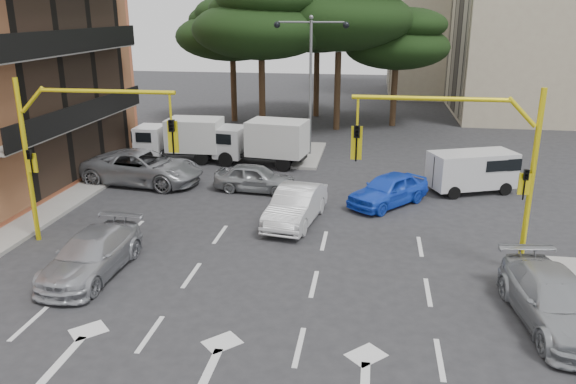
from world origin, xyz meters
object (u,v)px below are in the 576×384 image
at_px(signal_mast_left, 71,140).
at_px(box_truck_a, 180,139).
at_px(street_lamp_center, 311,62).
at_px(car_silver_cross_b, 255,178).
at_px(car_white_hatch, 296,205).
at_px(car_silver_parked, 555,301).
at_px(car_silver_cross_a, 143,167).
at_px(car_silver_wagon, 92,255).
at_px(car_blue_compact, 388,190).
at_px(van_white, 472,172).
at_px(signal_mast_right, 475,154).
at_px(box_truck_b, 261,143).

distance_m(signal_mast_left, box_truck_a, 12.31).
bearing_deg(street_lamp_center, signal_mast_left, -115.91).
height_order(car_silver_cross_b, box_truck_a, box_truck_a).
distance_m(car_white_hatch, car_silver_parked, 10.35).
relative_size(car_silver_cross_a, car_silver_cross_b, 1.53).
relative_size(car_silver_wagon, car_silver_cross_b, 1.21).
height_order(car_white_hatch, car_silver_cross_a, car_silver_cross_a).
bearing_deg(car_blue_compact, car_silver_wagon, -99.25).
bearing_deg(signal_mast_left, car_white_hatch, 23.27).
xyz_separation_m(car_white_hatch, car_silver_wagon, (-5.88, -5.58, -0.06)).
distance_m(car_silver_cross_a, van_white, 15.79).
height_order(van_white, box_truck_a, box_truck_a).
height_order(car_white_hatch, car_silver_parked, car_white_hatch).
bearing_deg(signal_mast_right, box_truck_b, 128.19).
distance_m(car_silver_cross_b, car_silver_parked, 14.71).
distance_m(car_white_hatch, car_blue_compact, 4.62).
distance_m(signal_mast_right, van_white, 9.09).
relative_size(signal_mast_right, car_silver_wagon, 1.29).
relative_size(signal_mast_right, signal_mast_left, 1.00).
bearing_deg(car_blue_compact, car_silver_parked, -25.40).
relative_size(car_silver_cross_a, car_silver_parked, 1.23).
bearing_deg(box_truck_a, car_silver_cross_a, 175.09).
bearing_deg(box_truck_a, street_lamp_center, -75.50).
height_order(street_lamp_center, box_truck_a, street_lamp_center).
bearing_deg(van_white, car_silver_wagon, -72.59).
relative_size(car_silver_cross_b, car_silver_parked, 0.80).
bearing_deg(car_silver_cross_b, signal_mast_right, -123.61).
xyz_separation_m(car_silver_wagon, car_silver_cross_a, (-2.29, 9.75, 0.14)).
bearing_deg(car_silver_wagon, box_truck_b, 80.35).
distance_m(car_silver_cross_b, van_white, 10.16).
bearing_deg(car_silver_cross_a, signal_mast_left, -167.60).
bearing_deg(signal_mast_left, car_silver_cross_b, 54.34).
bearing_deg(box_truck_b, box_truck_a, 94.74).
height_order(signal_mast_right, van_white, signal_mast_right).
relative_size(car_silver_parked, box_truck_b, 0.94).
distance_m(signal_mast_left, van_white, 17.55).
xyz_separation_m(signal_mast_right, box_truck_b, (-9.21, 11.72, -2.62)).
bearing_deg(car_silver_cross_a, box_truck_a, 3.35).
xyz_separation_m(car_silver_wagon, box_truck_b, (2.78, 14.07, 0.58)).
bearing_deg(car_silver_cross_b, street_lamp_center, -8.60).
distance_m(car_blue_compact, box_truck_b, 8.92).
bearing_deg(car_silver_cross_b, car_blue_compact, -93.88).
height_order(car_white_hatch, van_white, van_white).
height_order(signal_mast_left, car_silver_wagon, signal_mast_left).
relative_size(car_silver_cross_b, box_truck_b, 0.75).
xyz_separation_m(car_silver_wagon, car_silver_parked, (13.89, -0.97, 0.02)).
bearing_deg(car_silver_parked, car_white_hatch, 133.90).
height_order(box_truck_a, box_truck_b, box_truck_b).
xyz_separation_m(signal_mast_right, car_silver_cross_a, (-14.28, 7.39, -3.06)).
bearing_deg(car_white_hatch, box_truck_a, 140.62).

